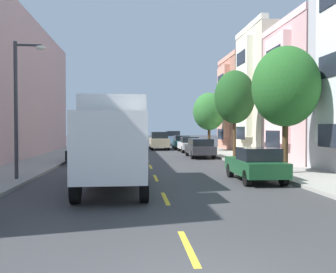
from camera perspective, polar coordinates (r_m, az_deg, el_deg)
name	(u,v)px	position (r m, az deg, el deg)	size (l,w,h in m)	color
ground_plane	(144,152)	(35.16, -3.79, -2.49)	(160.00, 160.00, 0.00)	#38383A
sidewalk_left	(64,154)	(33.68, -15.86, -2.59)	(3.20, 120.00, 0.14)	#99968E
sidewalk_right	(221,153)	(34.14, 8.33, -2.50)	(3.20, 120.00, 0.14)	#99968E
lane_centerline_dashes	(146,157)	(29.68, -3.46, -3.20)	(0.14, 47.20, 0.01)	yellow
townhouse_fourth_cream	(321,94)	(34.81, 22.73, 6.17)	(14.07, 6.98, 11.09)	beige
townhouse_fifth_terracotta	(275,106)	(40.74, 16.35, 4.65)	(11.58, 6.98, 9.88)	#B27560
street_tree_second	(286,87)	(18.99, 17.83, 7.38)	(3.27, 3.27, 6.21)	#47331E
street_tree_third	(235,97)	(27.44, 10.34, 6.05)	(2.96, 2.96, 6.44)	#47331E
street_tree_farthest	(209,112)	(36.08, 6.43, 3.89)	(3.17, 3.17, 5.67)	#47331E
street_lamp	(20,98)	(17.14, -22.07, 5.54)	(1.35, 0.28, 5.94)	#38383D
delivery_box_truck	(114,137)	(14.74, -8.35, -0.13)	(2.44, 7.71, 3.52)	white
parked_hatchback_forest	(256,164)	(16.52, 13.49, -4.23)	(1.81, 4.03, 1.50)	#194C28
parked_wagon_black	(86,151)	(25.48, -12.67, -2.17)	(1.90, 4.73, 1.50)	black
parked_sedan_orange	(167,138)	(59.35, -0.18, -0.21)	(1.84, 4.52, 1.43)	orange
parked_wagon_charcoal	(200,147)	(29.19, 4.98, -1.70)	(1.91, 4.73, 1.50)	#333338
parked_wagon_navy	(105,141)	(43.85, -9.76, -0.70)	(1.87, 4.72, 1.50)	navy
parked_suv_sky	(173,138)	(51.01, 0.71, -0.19)	(2.03, 4.83, 1.93)	#7A9EC6
parked_hatchback_red	(111,138)	(58.94, -8.85, -0.23)	(1.76, 4.01, 1.50)	#AD1E1E
parked_wagon_teal	(181,142)	(41.41, 2.10, -0.80)	(1.94, 4.75, 1.50)	#195B60
parked_hatchback_white	(189,144)	(35.52, 3.28, -1.23)	(1.75, 4.00, 1.50)	silver
moving_champagne_sedan	(159,140)	(39.76, -1.40, -0.63)	(1.95, 4.80, 1.93)	tan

